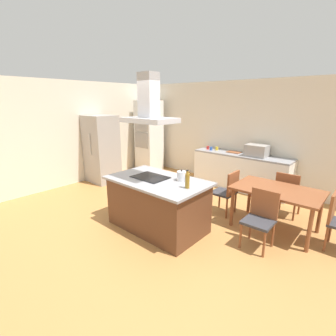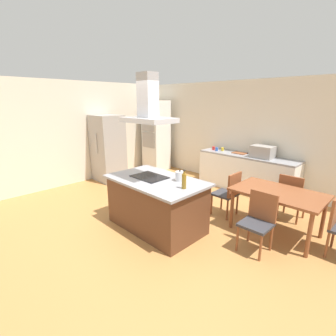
{
  "view_description": "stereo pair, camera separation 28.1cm",
  "coord_description": "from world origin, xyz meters",
  "px_view_note": "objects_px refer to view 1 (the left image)",
  "views": [
    {
      "loc": [
        2.77,
        -2.88,
        2.2
      ],
      "look_at": [
        -0.11,
        0.4,
        1.0
      ],
      "focal_mm": 26.3,
      "sensor_mm": 36.0,
      "label": 1
    },
    {
      "loc": [
        2.97,
        -2.69,
        2.2
      ],
      "look_at": [
        -0.11,
        0.4,
        1.0
      ],
      "focal_mm": 26.3,
      "sensor_mm": 36.0,
      "label": 2
    }
  ],
  "objects_px": {
    "countertop_microwave": "(257,151)",
    "chair_at_left_end": "(228,190)",
    "tea_kettle": "(182,176)",
    "range_hood": "(149,107)",
    "coffee_mug_blue": "(211,149)",
    "refrigerator": "(102,149)",
    "wall_oven_stack": "(149,136)",
    "chair_facing_back_wall": "(288,192)",
    "olive_oil_bottle": "(187,180)",
    "chair_facing_island": "(261,215)",
    "cutting_board": "(234,152)",
    "coffee_mug_yellow": "(217,149)",
    "coffee_mug_red": "(208,148)",
    "cooktop": "(150,177)",
    "dining_table": "(277,194)"
  },
  "relations": [
    {
      "from": "chair_facing_back_wall",
      "to": "range_hood",
      "type": "height_order",
      "value": "range_hood"
    },
    {
      "from": "countertop_microwave",
      "to": "coffee_mug_red",
      "type": "height_order",
      "value": "countertop_microwave"
    },
    {
      "from": "olive_oil_bottle",
      "to": "chair_facing_island",
      "type": "height_order",
      "value": "olive_oil_bottle"
    },
    {
      "from": "coffee_mug_blue",
      "to": "chair_at_left_end",
      "type": "xyz_separation_m",
      "value": [
        1.33,
        -1.5,
        -0.44
      ]
    },
    {
      "from": "cooktop",
      "to": "coffee_mug_yellow",
      "type": "relative_size",
      "value": 6.67
    },
    {
      "from": "tea_kettle",
      "to": "countertop_microwave",
      "type": "height_order",
      "value": "countertop_microwave"
    },
    {
      "from": "chair_at_left_end",
      "to": "range_hood",
      "type": "xyz_separation_m",
      "value": [
        -0.83,
        -1.3,
        1.59
      ]
    },
    {
      "from": "coffee_mug_yellow",
      "to": "chair_facing_back_wall",
      "type": "distance_m",
      "value": 2.37
    },
    {
      "from": "countertop_microwave",
      "to": "wall_oven_stack",
      "type": "xyz_separation_m",
      "value": [
        -3.45,
        -0.23,
        0.06
      ]
    },
    {
      "from": "wall_oven_stack",
      "to": "chair_facing_island",
      "type": "height_order",
      "value": "wall_oven_stack"
    },
    {
      "from": "chair_facing_island",
      "to": "coffee_mug_red",
      "type": "bearing_deg",
      "value": 136.96
    },
    {
      "from": "tea_kettle",
      "to": "coffee_mug_blue",
      "type": "relative_size",
      "value": 2.26
    },
    {
      "from": "chair_facing_back_wall",
      "to": "chair_facing_island",
      "type": "distance_m",
      "value": 1.33
    },
    {
      "from": "dining_table",
      "to": "wall_oven_stack",
      "type": "bearing_deg",
      "value": 163.24
    },
    {
      "from": "tea_kettle",
      "to": "range_hood",
      "type": "xyz_separation_m",
      "value": [
        -0.51,
        -0.23,
        1.12
      ]
    },
    {
      "from": "chair_facing_back_wall",
      "to": "range_hood",
      "type": "relative_size",
      "value": 0.99
    },
    {
      "from": "coffee_mug_red",
      "to": "wall_oven_stack",
      "type": "xyz_separation_m",
      "value": [
        -2.09,
        -0.21,
        0.16
      ]
    },
    {
      "from": "chair_facing_island",
      "to": "cutting_board",
      "type": "bearing_deg",
      "value": 125.54
    },
    {
      "from": "coffee_mug_yellow",
      "to": "dining_table",
      "type": "height_order",
      "value": "coffee_mug_yellow"
    },
    {
      "from": "countertop_microwave",
      "to": "chair_facing_back_wall",
      "type": "xyz_separation_m",
      "value": [
        1.02,
        -0.92,
        -0.53
      ]
    },
    {
      "from": "coffee_mug_red",
      "to": "coffee_mug_yellow",
      "type": "distance_m",
      "value": 0.26
    },
    {
      "from": "coffee_mug_yellow",
      "to": "range_hood",
      "type": "height_order",
      "value": "range_hood"
    },
    {
      "from": "cooktop",
      "to": "refrigerator",
      "type": "bearing_deg",
      "value": 162.06
    },
    {
      "from": "tea_kettle",
      "to": "olive_oil_bottle",
      "type": "height_order",
      "value": "olive_oil_bottle"
    },
    {
      "from": "coffee_mug_blue",
      "to": "dining_table",
      "type": "height_order",
      "value": "coffee_mug_blue"
    },
    {
      "from": "tea_kettle",
      "to": "dining_table",
      "type": "bearing_deg",
      "value": 40.94
    },
    {
      "from": "cooktop",
      "to": "chair_at_left_end",
      "type": "xyz_separation_m",
      "value": [
        0.83,
        1.3,
        -0.4
      ]
    },
    {
      "from": "coffee_mug_blue",
      "to": "countertop_microwave",
      "type": "bearing_deg",
      "value": 3.69
    },
    {
      "from": "cooktop",
      "to": "coffee_mug_blue",
      "type": "bearing_deg",
      "value": 100.1
    },
    {
      "from": "tea_kettle",
      "to": "chair_at_left_end",
      "type": "bearing_deg",
      "value": 73.48
    },
    {
      "from": "wall_oven_stack",
      "to": "cutting_board",
      "type": "bearing_deg",
      "value": 5.72
    },
    {
      "from": "cooktop",
      "to": "chair_facing_island",
      "type": "distance_m",
      "value": 1.9
    },
    {
      "from": "coffee_mug_blue",
      "to": "refrigerator",
      "type": "relative_size",
      "value": 0.05
    },
    {
      "from": "tea_kettle",
      "to": "chair_facing_back_wall",
      "type": "xyz_separation_m",
      "value": [
        1.23,
        1.73,
        -0.47
      ]
    },
    {
      "from": "cooktop",
      "to": "olive_oil_bottle",
      "type": "bearing_deg",
      "value": -0.36
    },
    {
      "from": "olive_oil_bottle",
      "to": "coffee_mug_red",
      "type": "height_order",
      "value": "olive_oil_bottle"
    },
    {
      "from": "wall_oven_stack",
      "to": "refrigerator",
      "type": "distance_m",
      "value": 1.75
    },
    {
      "from": "cutting_board",
      "to": "chair_facing_back_wall",
      "type": "bearing_deg",
      "value": -30.49
    },
    {
      "from": "refrigerator",
      "to": "range_hood",
      "type": "bearing_deg",
      "value": -17.94
    },
    {
      "from": "coffee_mug_yellow",
      "to": "dining_table",
      "type": "bearing_deg",
      "value": -37.06
    },
    {
      "from": "tea_kettle",
      "to": "wall_oven_stack",
      "type": "height_order",
      "value": "wall_oven_stack"
    },
    {
      "from": "coffee_mug_blue",
      "to": "chair_facing_back_wall",
      "type": "distance_m",
      "value": 2.44
    },
    {
      "from": "coffee_mug_yellow",
      "to": "chair_facing_back_wall",
      "type": "height_order",
      "value": "coffee_mug_yellow"
    },
    {
      "from": "olive_oil_bottle",
      "to": "cutting_board",
      "type": "bearing_deg",
      "value": 103.51
    },
    {
      "from": "coffee_mug_red",
      "to": "refrigerator",
      "type": "xyz_separation_m",
      "value": [
        -2.17,
        -1.95,
        -0.03
      ]
    },
    {
      "from": "olive_oil_bottle",
      "to": "wall_oven_stack",
      "type": "distance_m",
      "value": 4.42
    },
    {
      "from": "coffee_mug_yellow",
      "to": "wall_oven_stack",
      "type": "distance_m",
      "value": 2.36
    },
    {
      "from": "countertop_microwave",
      "to": "chair_at_left_end",
      "type": "height_order",
      "value": "countertop_microwave"
    },
    {
      "from": "coffee_mug_red",
      "to": "dining_table",
      "type": "xyz_separation_m",
      "value": [
        2.38,
        -1.56,
        -0.28
      ]
    },
    {
      "from": "wall_oven_stack",
      "to": "countertop_microwave",
      "type": "bearing_deg",
      "value": 3.88
    }
  ]
}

